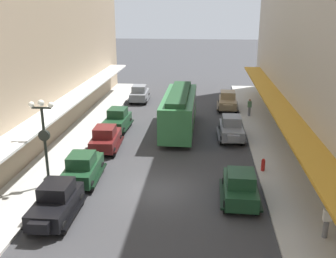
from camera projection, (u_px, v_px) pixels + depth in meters
name	position (u px, v px, depth m)	size (l,w,h in m)	color
ground_plane	(158.00, 190.00, 22.60)	(200.00, 200.00, 0.00)	#38383A
sidewalk_left	(33.00, 184.00, 23.25)	(3.00, 60.00, 0.15)	#B7B5AD
sidewalk_right	(291.00, 195.00, 21.90)	(3.00, 60.00, 0.15)	#B7B5AD
parked_car_0	(83.00, 167.00, 23.44)	(2.28, 4.31, 1.84)	#193D23
parked_car_1	(106.00, 138.00, 28.55)	(2.29, 4.31, 1.84)	#591919
parked_car_2	(56.00, 201.00, 19.39)	(2.16, 4.27, 1.84)	black
parked_car_3	(231.00, 128.00, 30.81)	(2.22, 4.29, 1.84)	slate
parked_car_4	(140.00, 93.00, 42.66)	(2.22, 4.29, 1.84)	slate
parked_car_5	(240.00, 186.00, 21.02)	(2.20, 4.28, 1.84)	#193D23
parked_car_6	(117.00, 119.00, 33.06)	(2.24, 4.30, 1.84)	#193D23
parked_car_7	(228.00, 101.00, 39.44)	(2.24, 4.30, 1.84)	#997F5B
streetcar	(179.00, 110.00, 32.38)	(2.58, 9.61, 3.46)	#33723F
lamp_post_with_clock	(45.00, 140.00, 21.99)	(1.42, 0.44, 5.16)	black
fire_hydrant	(263.00, 165.00, 24.75)	(0.24, 0.24, 0.82)	#B21E19
pedestrian_0	(327.00, 220.00, 17.55)	(0.36, 0.28, 1.67)	slate
pedestrian_1	(249.00, 107.00, 36.71)	(0.36, 0.24, 1.64)	slate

